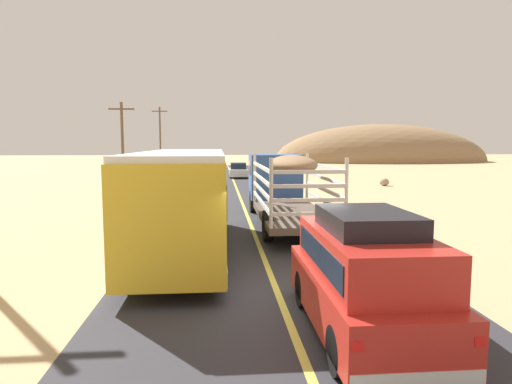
{
  "coord_description": "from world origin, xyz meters",
  "views": [
    {
      "loc": [
        -1.34,
        -9.71,
        3.5
      ],
      "look_at": [
        0.0,
        6.38,
        1.72
      ],
      "focal_mm": 31.38,
      "sensor_mm": 36.0,
      "label": 1
    }
  ],
  "objects_px": {
    "livestock_truck": "(281,181)",
    "car_far": "(238,171)",
    "bus": "(184,199)",
    "suv_near": "(365,274)",
    "boulder_far_horizon": "(384,182)",
    "power_pole_mid": "(122,139)",
    "power_pole_far": "(160,135)"
  },
  "relations": [
    {
      "from": "suv_near",
      "to": "bus",
      "type": "relative_size",
      "value": 0.46
    },
    {
      "from": "power_pole_far",
      "to": "boulder_far_horizon",
      "type": "xyz_separation_m",
      "value": [
        21.91,
        -30.55,
        -4.3
      ]
    },
    {
      "from": "bus",
      "to": "livestock_truck",
      "type": "bearing_deg",
      "value": 56.59
    },
    {
      "from": "livestock_truck",
      "to": "power_pole_mid",
      "type": "xyz_separation_m",
      "value": [
        -11.21,
        20.22,
        2.0
      ]
    },
    {
      "from": "livestock_truck",
      "to": "car_far",
      "type": "xyz_separation_m",
      "value": [
        -0.85,
        25.31,
        -1.1
      ]
    },
    {
      "from": "suv_near",
      "to": "boulder_far_horizon",
      "type": "xyz_separation_m",
      "value": [
        10.9,
        27.85,
        -0.84
      ]
    },
    {
      "from": "bus",
      "to": "car_far",
      "type": "relative_size",
      "value": 2.27
    },
    {
      "from": "car_far",
      "to": "boulder_far_horizon",
      "type": "distance_m",
      "value": 15.22
    },
    {
      "from": "power_pole_mid",
      "to": "power_pole_far",
      "type": "height_order",
      "value": "power_pole_far"
    },
    {
      "from": "power_pole_mid",
      "to": "power_pole_far",
      "type": "distance_m",
      "value": 25.74
    },
    {
      "from": "suv_near",
      "to": "car_far",
      "type": "xyz_separation_m",
      "value": [
        -0.65,
        37.76,
        -0.46
      ]
    },
    {
      "from": "power_pole_mid",
      "to": "suv_near",
      "type": "bearing_deg",
      "value": -71.36
    },
    {
      "from": "car_far",
      "to": "power_pole_mid",
      "type": "bearing_deg",
      "value": -153.83
    },
    {
      "from": "livestock_truck",
      "to": "power_pole_mid",
      "type": "relative_size",
      "value": 1.38
    },
    {
      "from": "power_pole_mid",
      "to": "boulder_far_horizon",
      "type": "xyz_separation_m",
      "value": [
        21.91,
        -4.82,
        -3.49
      ]
    },
    {
      "from": "power_pole_far",
      "to": "boulder_far_horizon",
      "type": "height_order",
      "value": "power_pole_far"
    },
    {
      "from": "livestock_truck",
      "to": "bus",
      "type": "xyz_separation_m",
      "value": [
        -3.9,
        -5.91,
        -0.04
      ]
    },
    {
      "from": "suv_near",
      "to": "boulder_far_horizon",
      "type": "relative_size",
      "value": 5.67
    },
    {
      "from": "bus",
      "to": "car_far",
      "type": "height_order",
      "value": "bus"
    },
    {
      "from": "power_pole_mid",
      "to": "car_far",
      "type": "bearing_deg",
      "value": 26.17
    },
    {
      "from": "livestock_truck",
      "to": "power_pole_far",
      "type": "distance_m",
      "value": 47.38
    },
    {
      "from": "suv_near",
      "to": "boulder_far_horizon",
      "type": "distance_m",
      "value": 29.91
    },
    {
      "from": "power_pole_mid",
      "to": "power_pole_far",
      "type": "bearing_deg",
      "value": 90.0
    },
    {
      "from": "bus",
      "to": "power_pole_mid",
      "type": "bearing_deg",
      "value": 105.64
    },
    {
      "from": "livestock_truck",
      "to": "power_pole_mid",
      "type": "height_order",
      "value": "power_pole_mid"
    },
    {
      "from": "car_far",
      "to": "power_pole_far",
      "type": "height_order",
      "value": "power_pole_far"
    },
    {
      "from": "livestock_truck",
      "to": "car_far",
      "type": "distance_m",
      "value": 25.35
    },
    {
      "from": "power_pole_mid",
      "to": "boulder_far_horizon",
      "type": "height_order",
      "value": "power_pole_mid"
    },
    {
      "from": "suv_near",
      "to": "power_pole_far",
      "type": "relative_size",
      "value": 0.54
    },
    {
      "from": "power_pole_mid",
      "to": "livestock_truck",
      "type": "bearing_deg",
      "value": -60.99
    },
    {
      "from": "suv_near",
      "to": "power_pole_mid",
      "type": "bearing_deg",
      "value": 108.64
    },
    {
      "from": "power_pole_far",
      "to": "car_far",
      "type": "bearing_deg",
      "value": -63.34
    }
  ]
}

